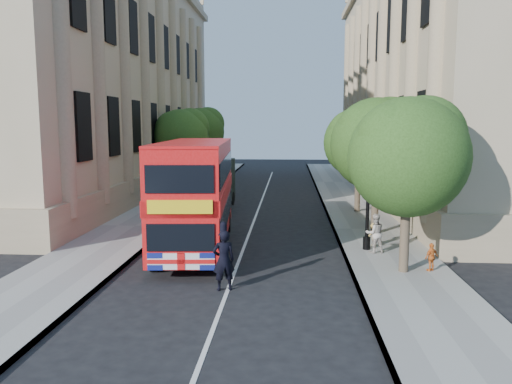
% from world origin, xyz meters
% --- Properties ---
extents(ground, '(120.00, 120.00, 0.00)m').
position_xyz_m(ground, '(0.00, 0.00, 0.00)').
color(ground, black).
rests_on(ground, ground).
extents(pavement_right, '(3.50, 80.00, 0.12)m').
position_xyz_m(pavement_right, '(5.75, 10.00, 0.06)').
color(pavement_right, gray).
rests_on(pavement_right, ground).
extents(pavement_left, '(3.50, 80.00, 0.12)m').
position_xyz_m(pavement_left, '(-5.75, 10.00, 0.06)').
color(pavement_left, gray).
rests_on(pavement_left, ground).
extents(building_right, '(12.00, 38.00, 18.00)m').
position_xyz_m(building_right, '(13.80, 24.00, 9.00)').
color(building_right, tan).
rests_on(building_right, ground).
extents(building_left, '(12.00, 38.00, 18.00)m').
position_xyz_m(building_left, '(-13.80, 24.00, 9.00)').
color(building_left, tan).
rests_on(building_left, ground).
extents(tree_right_near, '(4.00, 4.00, 6.08)m').
position_xyz_m(tree_right_near, '(5.84, 3.03, 4.25)').
color(tree_right_near, '#473828').
rests_on(tree_right_near, ground).
extents(tree_right_mid, '(4.20, 4.20, 6.37)m').
position_xyz_m(tree_right_mid, '(5.84, 9.03, 4.45)').
color(tree_right_mid, '#473828').
rests_on(tree_right_mid, ground).
extents(tree_right_far, '(4.00, 4.00, 6.15)m').
position_xyz_m(tree_right_far, '(5.84, 15.03, 4.31)').
color(tree_right_far, '#473828').
rests_on(tree_right_far, ground).
extents(tree_left_far, '(4.00, 4.00, 6.30)m').
position_xyz_m(tree_left_far, '(-5.96, 22.03, 4.44)').
color(tree_left_far, '#473828').
rests_on(tree_left_far, ground).
extents(tree_left_back, '(4.20, 4.20, 6.65)m').
position_xyz_m(tree_left_back, '(-5.96, 30.03, 4.71)').
color(tree_left_back, '#473828').
rests_on(tree_left_back, ground).
extents(lamp_post, '(0.32, 0.32, 5.16)m').
position_xyz_m(lamp_post, '(5.00, 6.00, 2.51)').
color(lamp_post, black).
rests_on(lamp_post, pavement_right).
extents(double_decker_bus, '(3.20, 9.56, 4.34)m').
position_xyz_m(double_decker_bus, '(-1.93, 6.19, 2.40)').
color(double_decker_bus, red).
rests_on(double_decker_bus, ground).
extents(box_van, '(2.51, 5.34, 2.97)m').
position_xyz_m(box_van, '(-2.91, 15.83, 1.45)').
color(box_van, black).
rests_on(box_van, ground).
extents(police_constable, '(0.80, 0.65, 1.90)m').
position_xyz_m(police_constable, '(-0.12, 1.00, 0.95)').
color(police_constable, black).
rests_on(police_constable, ground).
extents(woman_pedestrian, '(0.85, 0.73, 1.54)m').
position_xyz_m(woman_pedestrian, '(5.23, 5.50, 0.89)').
color(woman_pedestrian, beige).
rests_on(woman_pedestrian, pavement_right).
extents(child_a, '(0.61, 0.51, 0.97)m').
position_xyz_m(child_a, '(6.76, 3.12, 0.61)').
color(child_a, orange).
rests_on(child_a, pavement_right).
extents(child_b, '(0.69, 0.55, 0.94)m').
position_xyz_m(child_b, '(5.39, 6.68, 0.59)').
color(child_b, '#E3AF4D').
rests_on(child_b, pavement_right).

